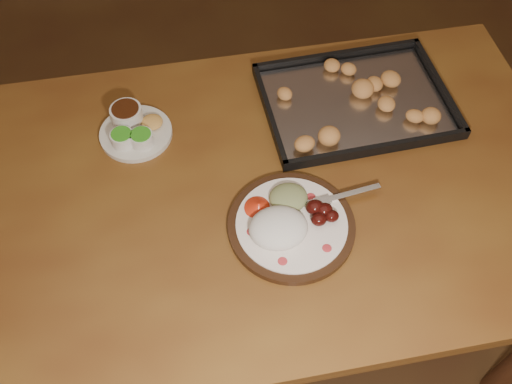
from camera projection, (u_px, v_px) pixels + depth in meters
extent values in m
plane|color=brown|center=(248.00, 335.00, 1.90)|extent=(4.00, 4.00, 0.00)
cube|color=brown|center=(258.00, 191.00, 1.34)|extent=(1.51, 0.91, 0.04)
cylinder|color=#492716|center=(23.00, 194.00, 1.79)|extent=(0.07, 0.07, 0.71)
cylinder|color=#492716|center=(434.00, 134.00, 1.93)|extent=(0.07, 0.07, 0.71)
cylinder|color=black|center=(291.00, 226.00, 1.25)|extent=(0.28, 0.28, 0.02)
cylinder|color=white|center=(292.00, 224.00, 1.24)|extent=(0.25, 0.25, 0.01)
ellipsoid|color=red|center=(283.00, 261.00, 1.19)|extent=(0.02, 0.02, 0.00)
ellipsoid|color=red|center=(327.00, 248.00, 1.21)|extent=(0.02, 0.02, 0.00)
ellipsoid|color=red|center=(311.00, 197.00, 1.28)|extent=(0.02, 0.02, 0.00)
ellipsoid|color=red|center=(251.00, 232.00, 1.23)|extent=(0.02, 0.02, 0.00)
ellipsoid|color=white|center=(278.00, 228.00, 1.22)|extent=(0.16, 0.14, 0.06)
ellipsoid|color=#480C0A|center=(319.00, 219.00, 1.23)|extent=(0.04, 0.03, 0.03)
ellipsoid|color=#480C0A|center=(324.00, 210.00, 1.24)|extent=(0.04, 0.03, 0.03)
ellipsoid|color=#480C0A|center=(315.00, 207.00, 1.25)|extent=(0.04, 0.03, 0.03)
ellipsoid|color=#480C0A|center=(332.00, 216.00, 1.24)|extent=(0.04, 0.03, 0.03)
ellipsoid|color=tan|center=(288.00, 197.00, 1.27)|extent=(0.11, 0.10, 0.04)
cone|color=red|center=(259.00, 206.00, 1.26)|extent=(0.09, 0.09, 0.03)
cube|color=silver|center=(353.00, 193.00, 1.29)|extent=(0.14, 0.03, 0.00)
cube|color=silver|center=(323.00, 201.00, 1.27)|extent=(0.04, 0.03, 0.00)
cylinder|color=silver|center=(314.00, 207.00, 1.26)|extent=(0.03, 0.01, 0.00)
cylinder|color=silver|center=(313.00, 204.00, 1.27)|extent=(0.03, 0.01, 0.00)
cylinder|color=silver|center=(312.00, 202.00, 1.27)|extent=(0.03, 0.01, 0.00)
cylinder|color=silver|center=(311.00, 200.00, 1.27)|extent=(0.03, 0.01, 0.00)
cylinder|color=silver|center=(136.00, 133.00, 1.41)|extent=(0.18, 0.18, 0.01)
cylinder|color=silver|center=(123.00, 139.00, 1.37)|extent=(0.06, 0.06, 0.03)
cylinder|color=green|center=(121.00, 134.00, 1.35)|extent=(0.05, 0.05, 0.00)
cylinder|color=silver|center=(142.00, 139.00, 1.37)|extent=(0.06, 0.06, 0.03)
cylinder|color=green|center=(141.00, 134.00, 1.35)|extent=(0.05, 0.05, 0.00)
cylinder|color=silver|center=(127.00, 115.00, 1.40)|extent=(0.08, 0.08, 0.04)
cylinder|color=#341709|center=(125.00, 109.00, 1.38)|extent=(0.07, 0.07, 0.00)
ellipsoid|color=#F0BB55|center=(152.00, 122.00, 1.41)|extent=(0.05, 0.05, 0.02)
cube|color=black|center=(355.00, 103.00, 1.47)|extent=(0.48, 0.36, 0.01)
cube|color=black|center=(337.00, 55.00, 1.55)|extent=(0.47, 0.03, 0.02)
cube|color=black|center=(378.00, 148.00, 1.36)|extent=(0.47, 0.03, 0.02)
cube|color=black|center=(440.00, 85.00, 1.48)|extent=(0.03, 0.34, 0.02)
cube|color=black|center=(269.00, 113.00, 1.43)|extent=(0.03, 0.34, 0.02)
cube|color=silver|center=(356.00, 102.00, 1.46)|extent=(0.45, 0.33, 0.00)
ellipsoid|color=#E18D4E|center=(378.00, 92.00, 1.45)|extent=(0.05, 0.05, 0.04)
ellipsoid|color=#E18D4E|center=(390.00, 79.00, 1.48)|extent=(0.07, 0.07, 0.04)
ellipsoid|color=#E18D4E|center=(357.00, 69.00, 1.50)|extent=(0.07, 0.07, 0.04)
ellipsoid|color=#E18D4E|center=(342.00, 82.00, 1.48)|extent=(0.06, 0.06, 0.04)
ellipsoid|color=#E18D4E|center=(324.00, 82.00, 1.48)|extent=(0.07, 0.07, 0.04)
ellipsoid|color=#E18D4E|center=(334.00, 96.00, 1.45)|extent=(0.06, 0.06, 0.04)
ellipsoid|color=#E18D4E|center=(314.00, 109.00, 1.42)|extent=(0.06, 0.06, 0.04)
ellipsoid|color=#E18D4E|center=(346.00, 122.00, 1.40)|extent=(0.07, 0.07, 0.04)
ellipsoid|color=#E18D4E|center=(356.00, 113.00, 1.41)|extent=(0.06, 0.06, 0.04)
ellipsoid|color=#E18D4E|center=(383.00, 116.00, 1.41)|extent=(0.07, 0.07, 0.04)
ellipsoid|color=#E18D4E|center=(378.00, 99.00, 1.44)|extent=(0.07, 0.07, 0.04)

